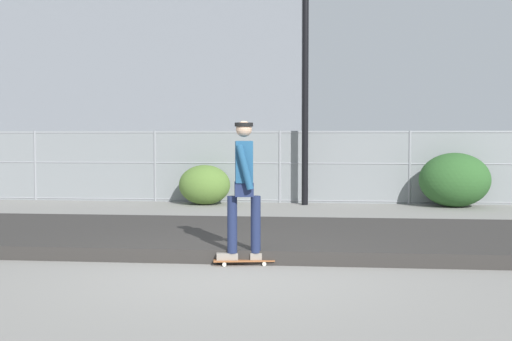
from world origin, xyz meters
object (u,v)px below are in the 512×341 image
parked_car_near (94,164)px  shrub_left (204,185)px  shrub_center (205,185)px  skateboard (244,261)px  skater (244,181)px  street_lamp (306,12)px  shrub_right (455,180)px

parked_car_near → shrub_left: (4.14, -3.54, -0.35)m
shrub_left → shrub_center: shrub_center is taller
skateboard → shrub_center: 7.85m
skater → shrub_left: skater is taller
parked_car_near → shrub_left: parked_car_near is taller
parked_car_near → shrub_center: parked_car_near is taller
shrub_center → street_lamp: bearing=5.1°
street_lamp → skateboard: bearing=-94.1°
shrub_left → shrub_center: size_ratio=0.98×
shrub_center → shrub_right: (6.10, 0.08, 0.16)m
shrub_right → shrub_left: bearing=179.0°
shrub_right → parked_car_near: bearing=160.5°
skater → street_lamp: 8.64m
skateboard → shrub_right: shrub_right is taller
shrub_right → street_lamp: bearing=177.8°
skater → parked_car_near: size_ratio=0.41×
shrub_center → shrub_right: size_ratio=0.76×
shrub_left → shrub_right: 6.16m
street_lamp → shrub_left: size_ratio=6.14×
shrub_center → skateboard: bearing=-75.7°
skateboard → shrub_right: 8.76m
street_lamp → parked_car_near: bearing=152.3°
street_lamp → shrub_right: (3.61, -0.14, -4.10)m
skateboard → shrub_center: size_ratio=0.64×
street_lamp → shrub_center: 4.94m
street_lamp → shrub_right: 5.46m
shrub_left → shrub_center: 0.20m
skater → skateboard: bearing=-104.0°
shrub_center → shrub_left: bearing=105.2°
shrub_left → shrub_right: shrub_right is taller
street_lamp → parked_car_near: street_lamp is taller
skateboard → shrub_left: shrub_left is taller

